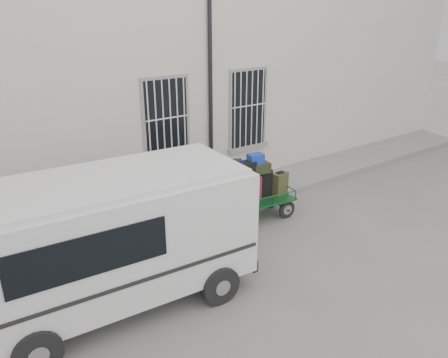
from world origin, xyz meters
TOP-DOWN VIEW (x-y plane):
  - ground at (0.00, 0.00)m, footprint 80.00×80.00m
  - building at (0.00, 5.50)m, footprint 24.00×5.15m
  - sidewalk at (0.00, 2.20)m, footprint 24.00×1.70m
  - luggage_cart at (0.70, 0.80)m, footprint 2.44×1.14m
  - van at (-3.32, -0.39)m, footprint 4.93×2.44m

SIDE VIEW (x-z plane):
  - ground at x=0.00m, z-range 0.00..0.00m
  - sidewalk at x=0.00m, z-range 0.00..0.15m
  - luggage_cart at x=0.70m, z-range 0.01..1.73m
  - van at x=-3.32m, z-range 0.18..2.60m
  - building at x=0.00m, z-range 0.00..6.00m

